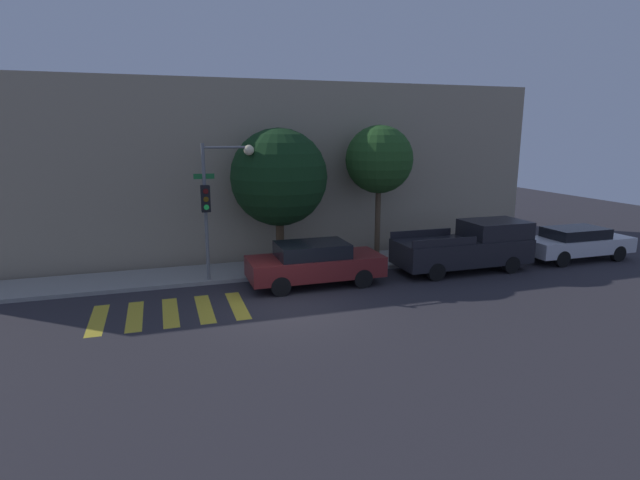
{
  "coord_description": "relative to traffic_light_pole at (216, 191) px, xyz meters",
  "views": [
    {
      "loc": [
        -3.5,
        -13.96,
        5.25
      ],
      "look_at": [
        1.72,
        2.1,
        1.6
      ],
      "focal_mm": 28.0,
      "sensor_mm": 36.0,
      "label": 1
    }
  ],
  "objects": [
    {
      "name": "pickup_truck",
      "position": [
        9.37,
        -1.27,
        -2.35
      ],
      "size": [
        5.23,
        2.0,
        1.89
      ],
      "color": "black",
      "rests_on": "ground"
    },
    {
      "name": "tree_near_corner",
      "position": [
        2.49,
        1.19,
        0.28
      ],
      "size": [
        3.69,
        3.69,
        5.43
      ],
      "color": "#4C3823",
      "rests_on": "ground"
    },
    {
      "name": "traffic_light_pole",
      "position": [
        0.0,
        0.0,
        0.0
      ],
      "size": [
        2.1,
        0.56,
        4.9
      ],
      "color": "slate",
      "rests_on": "ground"
    },
    {
      "name": "sedan_near_corner",
      "position": [
        3.14,
        -1.27,
        -2.5
      ],
      "size": [
        4.69,
        1.88,
        1.52
      ],
      "color": "maroon",
      "rests_on": "ground"
    },
    {
      "name": "sedan_middle",
      "position": [
        14.63,
        -1.27,
        -2.56
      ],
      "size": [
        4.66,
        1.77,
        1.37
      ],
      "color": "silver",
      "rests_on": "ground"
    },
    {
      "name": "building_row",
      "position": [
        1.62,
        5.63,
        0.35
      ],
      "size": [
        26.0,
        6.0,
        7.3
      ],
      "primitive_type": "cube",
      "color": "gray",
      "rests_on": "ground"
    },
    {
      "name": "tree_midblock",
      "position": [
        6.63,
        1.19,
        0.87
      ],
      "size": [
        2.72,
        2.72,
        5.55
      ],
      "color": "brown",
      "rests_on": "ground"
    },
    {
      "name": "crosswalk",
      "position": [
        -1.78,
        -2.57,
        -3.3
      ],
      "size": [
        4.45,
        2.6,
        0.0
      ],
      "color": "gold",
      "rests_on": "ground"
    },
    {
      "name": "sidewalk",
      "position": [
        1.62,
        1.03,
        -3.23
      ],
      "size": [
        26.0,
        2.4,
        0.14
      ],
      "primitive_type": "cube",
      "color": "gray",
      "rests_on": "ground"
    },
    {
      "name": "ground_plane",
      "position": [
        1.62,
        -3.37,
        -3.3
      ],
      "size": [
        60.0,
        60.0,
        0.0
      ],
      "primitive_type": "plane",
      "color": "#2D2B30"
    }
  ]
}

